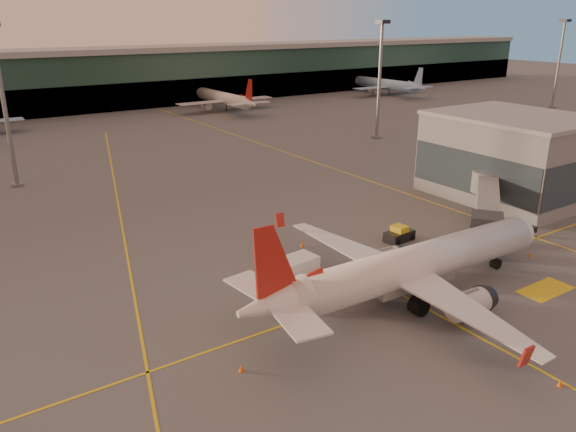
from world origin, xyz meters
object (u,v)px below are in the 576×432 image
catering_truck (290,278)px  pushback_tug (399,235)px  main_airplane (409,268)px  gpu_cart (486,238)px

catering_truck → pushback_tug: bearing=9.7°
main_airplane → gpu_cart: 19.85m
pushback_tug → catering_truck: bearing=-169.2°
catering_truck → pushback_tug: catering_truck is taller
main_airplane → gpu_cart: main_airplane is taller
pushback_tug → main_airplane: bearing=-136.4°
main_airplane → gpu_cart: bearing=17.5°
main_airplane → catering_truck: size_ratio=6.16×
catering_truck → pushback_tug: size_ratio=1.49×
catering_truck → pushback_tug: 20.83m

